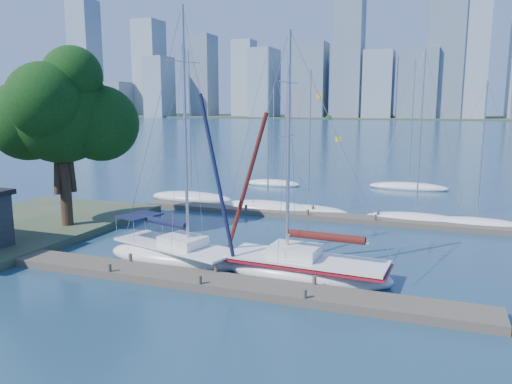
% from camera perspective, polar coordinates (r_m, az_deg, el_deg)
% --- Properties ---
extents(ground, '(700.00, 700.00, 0.00)m').
position_cam_1_polar(ground, '(24.55, -5.46, -10.59)').
color(ground, '#163148').
rests_on(ground, ground).
extents(near_dock, '(26.00, 2.00, 0.40)m').
position_cam_1_polar(near_dock, '(24.48, -5.47, -10.15)').
color(near_dock, brown).
rests_on(near_dock, ground).
extents(far_dock, '(30.00, 1.80, 0.36)m').
position_cam_1_polar(far_dock, '(38.48, 7.66, -2.76)').
color(far_dock, brown).
rests_on(far_dock, ground).
extents(far_shore, '(800.00, 100.00, 1.50)m').
position_cam_1_polar(far_shore, '(340.92, 18.76, 8.02)').
color(far_shore, '#38472D').
rests_on(far_shore, ground).
extents(tree, '(9.26, 8.44, 12.27)m').
position_cam_1_polar(tree, '(35.48, -21.43, 8.73)').
color(tree, '#322116').
rests_on(tree, ground).
extents(sailboat_navy, '(8.62, 4.86, 14.11)m').
position_cam_1_polar(sailboat_navy, '(28.09, -9.18, -5.57)').
color(sailboat_navy, white).
rests_on(sailboat_navy, ground).
extents(sailboat_maroon, '(8.80, 3.34, 12.70)m').
position_cam_1_polar(sailboat_maroon, '(25.34, 5.70, -7.65)').
color(sailboat_maroon, white).
rests_on(sailboat_maroon, ground).
extents(bg_boat_0, '(8.31, 4.91, 13.68)m').
position_cam_1_polar(bg_boat_0, '(45.66, -7.36, -0.61)').
color(bg_boat_0, white).
rests_on(bg_boat_0, ground).
extents(bg_boat_1, '(8.51, 5.44, 13.42)m').
position_cam_1_polar(bg_boat_1, '(40.89, 1.37, -1.77)').
color(bg_boat_1, white).
rests_on(bg_boat_1, ground).
extents(bg_boat_2, '(6.60, 2.97, 11.56)m').
position_cam_1_polar(bg_boat_2, '(40.19, 6.01, -2.10)').
color(bg_boat_2, white).
rests_on(bg_boat_2, ground).
extents(bg_boat_3, '(7.60, 4.92, 12.73)m').
position_cam_1_polar(bg_boat_3, '(38.84, 17.79, -2.94)').
color(bg_boat_3, white).
rests_on(bg_boat_3, ground).
extents(bg_boat_4, '(6.89, 2.02, 10.50)m').
position_cam_1_polar(bg_boat_4, '(38.82, 23.88, -3.36)').
color(bg_boat_4, white).
rests_on(bg_boat_4, ground).
extents(bg_boat_6, '(6.03, 2.06, 10.73)m').
position_cam_1_polar(bg_boat_6, '(53.77, 1.98, 1.01)').
color(bg_boat_6, white).
rests_on(bg_boat_6, ground).
extents(bg_boat_7, '(8.13, 4.86, 13.33)m').
position_cam_1_polar(bg_boat_7, '(53.68, 17.03, 0.58)').
color(bg_boat_7, white).
rests_on(bg_boat_7, ground).
extents(skyline, '(502.16, 51.31, 121.87)m').
position_cam_1_polar(skyline, '(312.34, 22.55, 13.96)').
color(skyline, '#7F90A4').
rests_on(skyline, ground).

